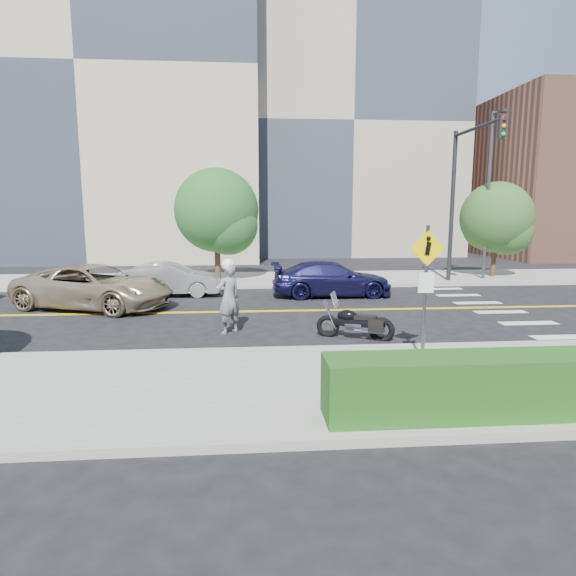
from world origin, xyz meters
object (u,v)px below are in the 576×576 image
at_px(parked_car_silver, 169,279).
at_px(pedestrian_sign, 426,280).
at_px(parked_car_blue, 332,279).
at_px(motorcycle, 355,316).
at_px(suv, 95,287).
at_px(motorcyclist, 229,296).

bearing_deg(parked_car_silver, pedestrian_sign, -144.32).
xyz_separation_m(pedestrian_sign, parked_car_blue, (-0.49, 9.18, -1.25)).
bearing_deg(parked_car_silver, motorcycle, -140.44).
relative_size(pedestrian_sign, motorcycle, 1.45).
height_order(motorcycle, parked_car_blue, parked_car_blue).
distance_m(suv, parked_car_blue, 9.10).
height_order(pedestrian_sign, motorcycle, pedestrian_sign).
relative_size(motorcycle, parked_car_blue, 0.42).
xyz_separation_m(pedestrian_sign, parked_car_silver, (-7.15, 9.77, -1.27)).
distance_m(motorcyclist, parked_car_blue, 7.11).
bearing_deg(motorcycle, pedestrian_sign, -46.07).
bearing_deg(motorcyclist, motorcycle, 128.22).
xyz_separation_m(motorcycle, parked_car_blue, (0.50, 6.73, 0.08)).
relative_size(motorcycle, parked_car_silver, 0.49).
distance_m(pedestrian_sign, suv, 11.99).
height_order(motorcycle, parked_car_silver, parked_car_silver).
relative_size(motorcyclist, parked_car_silver, 0.51).
distance_m(pedestrian_sign, parked_car_silver, 12.18).
bearing_deg(parked_car_blue, motorcycle, 174.59).
distance_m(motorcycle, parked_car_blue, 6.75).
bearing_deg(pedestrian_sign, parked_car_blue, 93.07).
distance_m(pedestrian_sign, motorcycle, 2.97).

